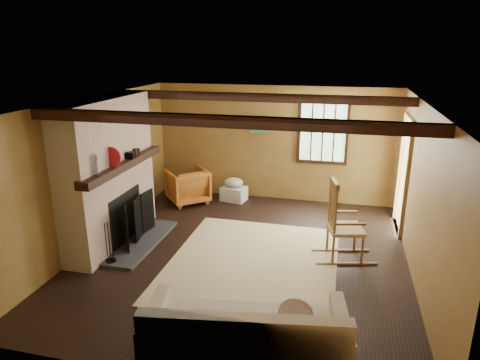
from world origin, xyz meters
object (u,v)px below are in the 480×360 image
(sofa, at_px, (247,342))
(armchair, at_px, (188,186))
(laundry_basket, at_px, (234,194))
(fireplace, at_px, (110,179))
(rocking_chair, at_px, (343,226))

(sofa, distance_m, armchair, 4.99)
(laundry_basket, xyz_separation_m, armchair, (-0.91, -0.33, 0.21))
(fireplace, bearing_deg, sofa, -40.14)
(sofa, bearing_deg, laundry_basket, 96.96)
(fireplace, distance_m, laundry_basket, 2.95)
(fireplace, xyz_separation_m, armchair, (0.54, 2.06, -0.74))
(fireplace, xyz_separation_m, laundry_basket, (1.45, 2.39, -0.95))
(rocking_chair, xyz_separation_m, armchair, (-3.18, 1.79, -0.18))
(rocking_chair, height_order, armchair, rocking_chair)
(laundry_basket, bearing_deg, sofa, -73.98)
(fireplace, height_order, rocking_chair, fireplace)
(fireplace, height_order, armchair, fireplace)
(fireplace, distance_m, rocking_chair, 3.77)
(laundry_basket, bearing_deg, fireplace, -121.34)
(rocking_chair, relative_size, laundry_basket, 2.56)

